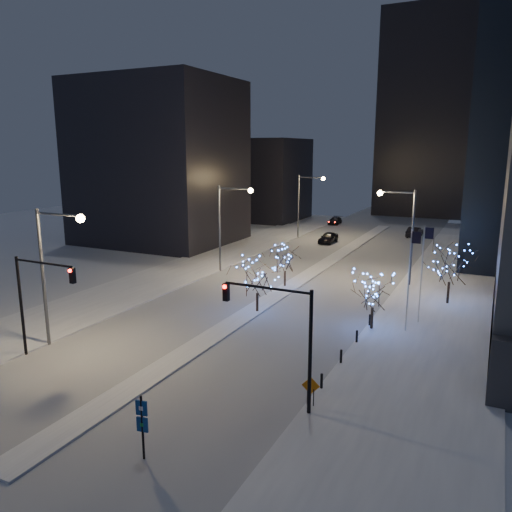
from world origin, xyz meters
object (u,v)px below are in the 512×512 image
Objects in this scene: street_lamp_w_far at (305,198)px; street_lamp_east at (404,224)px; traffic_signal_east at (283,327)px; car_near at (328,238)px; car_mid at (415,232)px; holiday_tree_median_far at (285,259)px; wayfinding_sign at (142,421)px; street_lamp_w_near at (52,259)px; street_lamp_w_mid at (228,217)px; traffic_signal_west at (36,292)px; holiday_tree_median_near at (257,276)px; holiday_tree_plaza_near at (373,292)px; car_far at (335,221)px; construction_sign at (311,388)px; holiday_tree_plaza_far at (451,265)px.

street_lamp_w_far is 29.08m from street_lamp_east.
traffic_signal_east is 1.44× the size of car_near.
street_lamp_east is 2.00× the size of car_mid.
car_near is (-13.12, 48.73, -3.93)m from traffic_signal_east.
holiday_tree_median_far is 1.34× the size of wayfinding_sign.
street_lamp_w_mid is (0.00, 25.00, 0.00)m from street_lamp_w_near.
holiday_tree_median_near is (8.94, 15.29, -1.48)m from traffic_signal_west.
street_lamp_east is 2.22× the size of holiday_tree_plaza_near.
street_lamp_w_near is at bearing -145.51° from holiday_tree_plaza_near.
traffic_signal_east is (-1.14, -29.00, -1.69)m from street_lamp_east.
car_mid is 37.71m from holiday_tree_median_far.
traffic_signal_east reaches higher than car_mid.
street_lamp_east reaches higher than car_far.
car_near is 1.04× the size of car_far.
traffic_signal_west is at bearing -88.94° from street_lamp_w_mid.
traffic_signal_west is 1.64× the size of holiday_tree_median_far.
holiday_tree_median_near is (9.44, -36.72, -3.22)m from street_lamp_w_far.
street_lamp_w_far is 52.04m from traffic_signal_west.
street_lamp_w_near is 19.97m from construction_sign.
street_lamp_w_mid is at bearing -171.04° from street_lamp_east.
street_lamp_w_near is at bearing -90.00° from street_lamp_w_mid.
street_lamp_w_mid is 37.75m from car_mid.
holiday_tree_plaza_near reaches higher than construction_sign.
holiday_tree_median_near is (-6.31, -45.55, 2.46)m from car_mid.
street_lamp_w_far is at bearing 99.83° from construction_sign.
street_lamp_w_near is 2.70m from traffic_signal_west.
holiday_tree_plaza_far is at bearing 43.58° from street_lamp_w_near.
street_lamp_w_near is 50.00m from street_lamp_w_far.
holiday_tree_median_near reaches higher than holiday_tree_plaza_near.
car_near is at bearing 105.07° from traffic_signal_east.
holiday_tree_median_near reaches higher than car_near.
holiday_tree_median_far is at bearing 142.17° from holiday_tree_plaza_near.
traffic_signal_east is at bearing -72.97° from car_near.
holiday_tree_plaza_near reaches higher than wayfinding_sign.
holiday_tree_plaza_near is (19.44, -36.65, -3.38)m from street_lamp_w_far.
traffic_signal_east is at bearing -67.60° from holiday_tree_median_far.
holiday_tree_plaza_far is (24.18, -26.99, -2.74)m from street_lamp_w_far.
traffic_signal_west is at bearing -121.69° from street_lamp_east.
holiday_tree_plaza_far is at bearing 66.84° from construction_sign.
street_lamp_w_mid reaches higher than wayfinding_sign.
car_near is 2.90× the size of construction_sign.
holiday_tree_plaza_far is at bearing 63.06° from wayfinding_sign.
construction_sign is (-4.95, -23.22, -2.60)m from holiday_tree_plaza_far.
traffic_signal_west reaches higher than construction_sign.
street_lamp_east is 17.85m from holiday_tree_median_near.
car_far is at bearing 116.19° from street_lamp_east.
street_lamp_w_far is at bearing 33.65° from car_mid.
holiday_tree_median_near reaches higher than car_far.
traffic_signal_west reaches higher than holiday_tree_plaza_near.
traffic_signal_east is (17.88, -1.00, -1.74)m from street_lamp_w_near.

